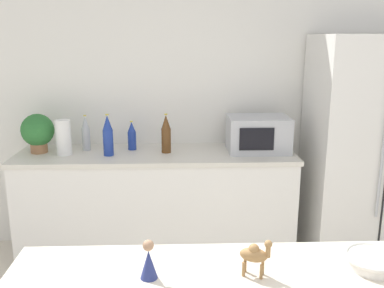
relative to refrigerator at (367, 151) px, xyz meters
The scene contains 13 objects.
wall_back 1.34m from the refrigerator, 162.71° to the left, with size 8.00×0.06×2.55m.
back_counter 1.75m from the refrigerator, behind, with size 2.20×0.63×0.90m.
refrigerator is the anchor object (origin of this frame).
potted_plant 2.62m from the refrigerator, behind, with size 0.26×0.26×0.31m.
paper_towel_roll 2.40m from the refrigerator, behind, with size 0.12×0.12×0.27m.
microwave 0.88m from the refrigerator, behind, with size 0.48×0.37×0.28m.
back_bottle_0 2.26m from the refrigerator, behind, with size 0.06×0.06×0.29m.
back_bottle_1 2.05m from the refrigerator, behind, with size 0.08×0.08×0.32m.
back_bottle_2 1.89m from the refrigerator, behind, with size 0.07×0.07×0.24m.
back_bottle_3 1.61m from the refrigerator, behind, with size 0.08×0.08×0.31m.
fruit_bowl 2.05m from the refrigerator, 113.35° to the right, with size 0.22×0.22×0.05m.
camel_figurine 2.30m from the refrigerator, 123.06° to the right, with size 0.11×0.08×0.14m.
wise_man_figurine_blue 2.52m from the refrigerator, 129.98° to the right, with size 0.06×0.06×0.14m.
Camera 1 is at (-0.28, -0.90, 1.78)m, focal length 40.00 mm.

